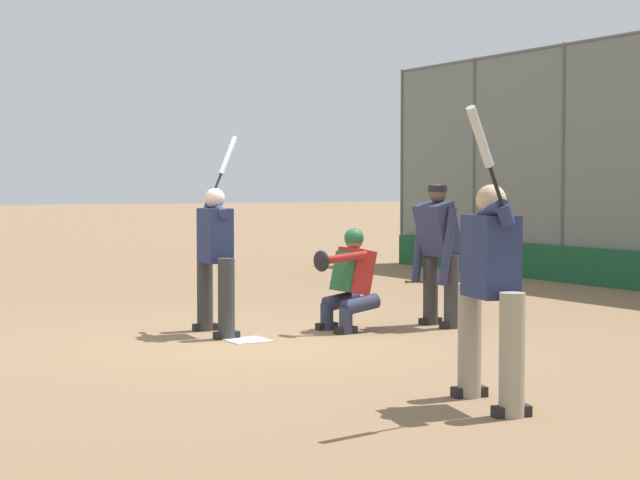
% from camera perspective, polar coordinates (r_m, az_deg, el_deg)
% --- Properties ---
extents(ground_plane, '(160.00, 160.00, 0.00)m').
position_cam_1_polar(ground_plane, '(11.54, -3.90, -5.38)').
color(ground_plane, '#846647').
extents(home_plate_marker, '(0.43, 0.43, 0.01)m').
position_cam_1_polar(home_plate_marker, '(11.53, -3.90, -5.35)').
color(home_plate_marker, white).
rests_on(home_plate_marker, ground_plane).
extents(batter_at_plate, '(1.02, 0.71, 2.24)m').
position_cam_1_polar(batter_at_plate, '(11.95, -5.60, -0.79)').
color(batter_at_plate, '#333333').
rests_on(batter_at_plate, ground_plane).
extents(catcher_behind_plate, '(0.62, 0.73, 1.18)m').
position_cam_1_polar(catcher_behind_plate, '(12.23, 1.52, -2.02)').
color(catcher_behind_plate, '#2D334C').
rests_on(catcher_behind_plate, ground_plane).
extents(umpire_home, '(0.68, 0.43, 1.68)m').
position_cam_1_polar(umpire_home, '(12.64, 6.32, -0.56)').
color(umpire_home, '#333333').
rests_on(umpire_home, ground_plane).
extents(batter_on_deck, '(0.93, 0.81, 2.22)m').
position_cam_1_polar(batter_on_deck, '(8.11, 9.07, -2.44)').
color(batter_on_deck, gray).
rests_on(batter_on_deck, ground_plane).
extents(spare_bat_near_backstop, '(0.52, 0.69, 0.07)m').
position_cam_1_polar(spare_bat_near_backstop, '(18.13, 6.21, -2.25)').
color(spare_bat_near_backstop, black).
rests_on(spare_bat_near_backstop, ground_plane).
extents(fielding_glove_on_dirt, '(0.30, 0.23, 0.11)m').
position_cam_1_polar(fielding_glove_on_dirt, '(17.92, 8.87, -2.26)').
color(fielding_glove_on_dirt, brown).
rests_on(fielding_glove_on_dirt, ground_plane).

